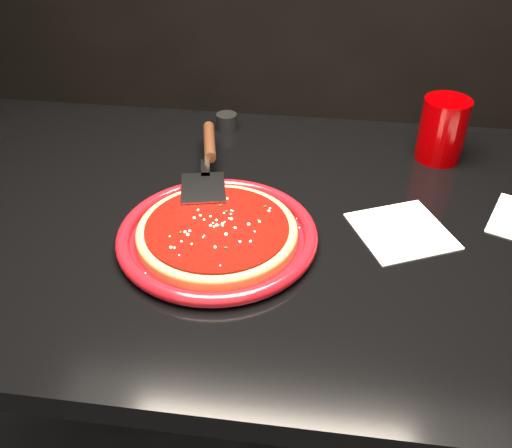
{
  "coord_description": "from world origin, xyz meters",
  "views": [
    {
      "loc": [
        0.1,
        -0.8,
        1.33
      ],
      "look_at": [
        -0.01,
        -0.04,
        0.77
      ],
      "focal_mm": 40.0,
      "sensor_mm": 36.0,
      "label": 1
    }
  ],
  "objects_px": {
    "plate": "(217,236)",
    "pizza_server": "(208,161)",
    "cup": "(443,130)",
    "ramekin": "(227,122)",
    "table": "(261,364)"
  },
  "relations": [
    {
      "from": "plate",
      "to": "cup",
      "type": "distance_m",
      "value": 0.52
    },
    {
      "from": "cup",
      "to": "ramekin",
      "type": "relative_size",
      "value": 2.79
    },
    {
      "from": "plate",
      "to": "table",
      "type": "bearing_deg",
      "value": 44.99
    },
    {
      "from": "plate",
      "to": "ramekin",
      "type": "distance_m",
      "value": 0.41
    },
    {
      "from": "table",
      "to": "ramekin",
      "type": "xyz_separation_m",
      "value": [
        -0.12,
        0.34,
        0.39
      ]
    },
    {
      "from": "table",
      "to": "plate",
      "type": "relative_size",
      "value": 3.63
    },
    {
      "from": "cup",
      "to": "ramekin",
      "type": "height_order",
      "value": "cup"
    },
    {
      "from": "pizza_server",
      "to": "ramekin",
      "type": "height_order",
      "value": "pizza_server"
    },
    {
      "from": "pizza_server",
      "to": "plate",
      "type": "bearing_deg",
      "value": -86.99
    },
    {
      "from": "table",
      "to": "ramekin",
      "type": "bearing_deg",
      "value": 110.06
    },
    {
      "from": "plate",
      "to": "cup",
      "type": "relative_size",
      "value": 2.59
    },
    {
      "from": "cup",
      "to": "ramekin",
      "type": "xyz_separation_m",
      "value": [
        -0.45,
        0.07,
        -0.05
      ]
    },
    {
      "from": "plate",
      "to": "pizza_server",
      "type": "distance_m",
      "value": 0.2
    },
    {
      "from": "pizza_server",
      "to": "cup",
      "type": "xyz_separation_m",
      "value": [
        0.45,
        0.15,
        0.02
      ]
    },
    {
      "from": "pizza_server",
      "to": "cup",
      "type": "distance_m",
      "value": 0.47
    }
  ]
}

